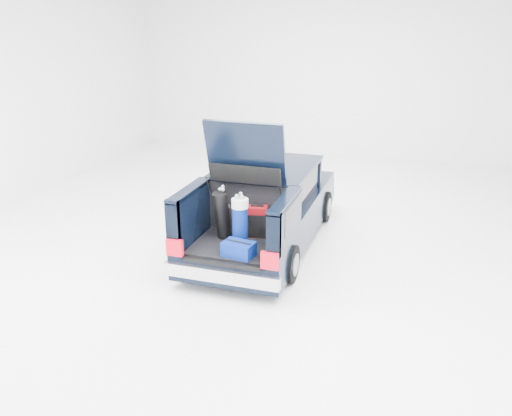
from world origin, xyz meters
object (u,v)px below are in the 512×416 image
(red_suitcase, at_px, (257,222))
(blue_duffel, at_px, (239,249))
(black_golf_bag, at_px, (222,215))
(car, at_px, (266,207))
(blue_golf_bag, at_px, (240,222))

(red_suitcase, distance_m, blue_duffel, 0.83)
(red_suitcase, bearing_deg, black_golf_bag, -165.64)
(car, xyz_separation_m, red_suitcase, (0.21, -1.19, 0.18))
(car, height_order, black_golf_bag, car)
(black_golf_bag, height_order, blue_duffel, black_golf_bag)
(red_suitcase, height_order, blue_golf_bag, blue_golf_bag)
(red_suitcase, bearing_deg, blue_duffel, -103.50)
(red_suitcase, xyz_separation_m, blue_golf_bag, (-0.14, -0.44, 0.14))
(black_golf_bag, bearing_deg, car, 101.83)
(blue_duffel, bearing_deg, red_suitcase, 96.92)
(red_suitcase, relative_size, blue_golf_bag, 0.62)
(car, bearing_deg, blue_duffel, -84.87)
(car, bearing_deg, red_suitcase, -80.00)
(car, bearing_deg, blue_golf_bag, -87.37)
(black_golf_bag, xyz_separation_m, blue_golf_bag, (0.37, -0.20, -0.00))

